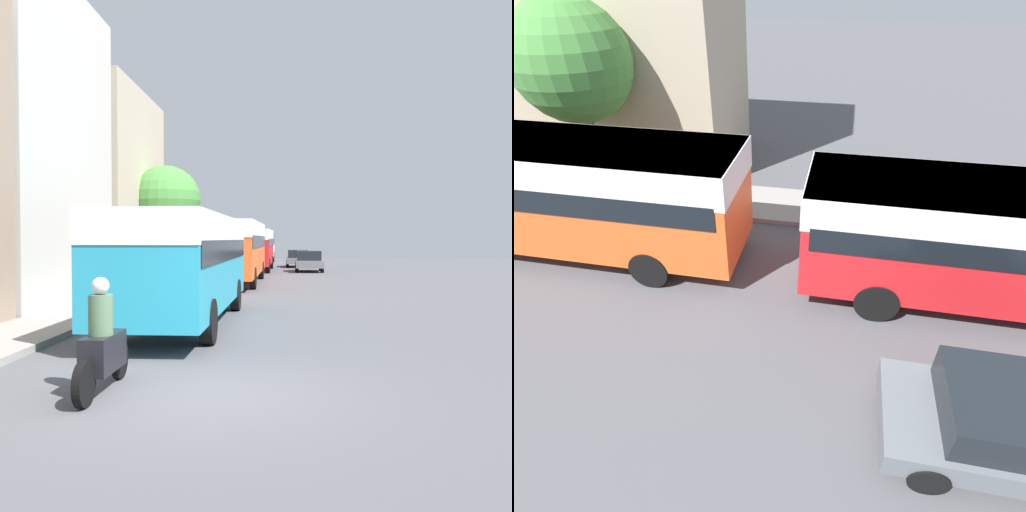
% 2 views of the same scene
% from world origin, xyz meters
% --- Properties ---
extents(ground_plane, '(120.00, 120.00, 0.00)m').
position_xyz_m(ground_plane, '(0.00, 0.00, 0.00)').
color(ground_plane, '#515156').
extents(building_far_terrace, '(5.05, 8.66, 9.61)m').
position_xyz_m(building_far_terrace, '(-8.73, 19.92, 4.80)').
color(building_far_terrace, '#BCAD93').
rests_on(building_far_terrace, ground_plane).
extents(bus_lead, '(2.49, 9.50, 2.90)m').
position_xyz_m(bus_lead, '(-1.71, 6.90, 1.89)').
color(bus_lead, teal).
rests_on(bus_lead, ground_plane).
extents(bus_following, '(2.59, 10.90, 3.15)m').
position_xyz_m(bus_following, '(-1.74, 20.88, 2.04)').
color(bus_following, '#EA5B23').
rests_on(bus_following, ground_plane).
extents(bus_third_in_line, '(2.51, 9.34, 2.94)m').
position_xyz_m(bus_third_in_line, '(-1.55, 32.59, 1.92)').
color(bus_third_in_line, red).
rests_on(bus_third_in_line, ground_plane).
extents(bus_rear, '(2.53, 10.66, 2.90)m').
position_xyz_m(bus_rear, '(-1.86, 44.56, 1.90)').
color(bus_rear, silver).
rests_on(bus_rear, ground_plane).
extents(motorcycle_behind_lead, '(0.39, 2.24, 1.73)m').
position_xyz_m(motorcycle_behind_lead, '(-1.62, 0.06, 0.68)').
color(motorcycle_behind_lead, black).
rests_on(motorcycle_behind_lead, ground_plane).
extents(car_crossing, '(1.92, 3.82, 1.46)m').
position_xyz_m(car_crossing, '(2.35, 31.61, 0.76)').
color(car_crossing, slate).
rests_on(car_crossing, ground_plane).
extents(car_far_curb, '(1.89, 4.29, 1.39)m').
position_xyz_m(car_far_curb, '(1.63, 38.28, 0.73)').
color(car_far_curb, slate).
rests_on(car_far_curb, ground_plane).
extents(pedestrian_near_curb, '(0.37, 0.37, 1.69)m').
position_xyz_m(pedestrian_near_curb, '(-4.83, 44.21, 1.02)').
color(pedestrian_near_curb, '#232838').
rests_on(pedestrian_near_curb, sidewalk).
extents(pedestrian_walking_away, '(0.42, 0.42, 1.77)m').
position_xyz_m(pedestrian_walking_away, '(-4.64, 40.70, 1.05)').
color(pedestrian_walking_away, '#232838').
rests_on(pedestrian_walking_away, sidewalk).
extents(street_tree, '(3.55, 3.55, 5.85)m').
position_xyz_m(street_tree, '(-5.21, 20.35, 4.20)').
color(street_tree, brown).
rests_on(street_tree, sidewalk).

